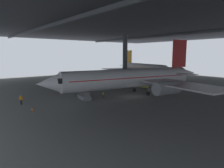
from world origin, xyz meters
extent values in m
plane|color=slate|center=(0.00, 0.00, 0.00)|extent=(110.00, 110.00, 0.00)
cylinder|color=#4C4F54|center=(-25.62, 21.38, 7.92)|extent=(1.75, 1.75, 15.83)
cube|color=#38383D|center=(0.00, 13.75, 16.43)|extent=(121.00, 99.00, 1.20)
cube|color=#4C4F54|center=(0.00, -11.00, 15.43)|extent=(115.50, 0.50, 0.70)
cube|color=#4C4F54|center=(0.00, 30.25, 15.43)|extent=(115.50, 0.50, 0.70)
cylinder|color=white|center=(-1.03, 0.38, 3.63)|extent=(9.67, 30.55, 4.07)
cone|color=white|center=(-4.21, -16.31, 3.63)|extent=(4.83, 5.54, 3.99)
cube|color=black|center=(-3.73, -13.79, 4.14)|extent=(3.93, 3.44, 0.90)
cone|color=white|center=(2.16, 17.07, 4.04)|extent=(4.62, 7.04, 3.46)
cube|color=red|center=(1.67, 14.55, 9.00)|extent=(1.07, 4.40, 6.66)
cube|color=white|center=(4.26, 12.93, 4.24)|extent=(5.71, 4.24, 0.16)
cube|color=white|center=(-1.33, 13.99, 4.24)|extent=(5.71, 4.24, 0.16)
cube|color=white|center=(10.25, 3.23, 3.23)|extent=(18.10, 10.45, 0.24)
cylinder|color=#9EA3A8|center=(7.83, 1.44, 2.52)|extent=(3.47, 5.67, 2.52)
cube|color=white|center=(-10.46, 7.18, 3.23)|extent=(18.10, 10.45, 0.24)
cylinder|color=#9EA3A8|center=(-8.87, 4.62, 2.52)|extent=(3.47, 5.67, 2.52)
cube|color=red|center=(-1.03, 0.38, 3.94)|extent=(9.34, 28.39, 0.16)
cylinder|color=#9EA3A8|center=(-2.93, -9.61, 1.25)|extent=(0.20, 0.20, 1.15)
cylinder|color=black|center=(-2.93, -9.61, 0.45)|extent=(0.46, 0.94, 0.90)
cylinder|color=#9EA3A8|center=(2.12, 2.79, 1.25)|extent=(0.20, 0.20, 1.15)
cylinder|color=black|center=(2.12, 2.79, 0.45)|extent=(0.46, 0.94, 0.90)
cylinder|color=#9EA3A8|center=(-3.06, 3.78, 1.25)|extent=(0.20, 0.20, 1.15)
cylinder|color=black|center=(-3.06, 3.78, 0.45)|extent=(0.46, 0.94, 0.90)
cube|color=slate|center=(-3.57, -9.68, 0.35)|extent=(4.22, 2.22, 0.70)
cube|color=slate|center=(-3.57, -9.68, 2.27)|extent=(3.90, 1.97, 3.23)
cube|color=slate|center=(-5.36, -9.34, 3.84)|extent=(1.32, 1.48, 0.12)
cylinder|color=black|center=(-5.47, -9.93, 4.34)|extent=(0.06, 0.06, 1.00)
cylinder|color=black|center=(-5.24, -8.75, 4.34)|extent=(0.06, 0.06, 1.00)
cylinder|color=black|center=(-5.31, -10.06, 0.15)|extent=(0.32, 0.17, 0.30)
cylinder|color=black|center=(-5.05, -8.68, 0.15)|extent=(0.32, 0.17, 0.30)
cylinder|color=black|center=(-2.08, -10.67, 0.15)|extent=(0.32, 0.17, 0.30)
cylinder|color=black|center=(-1.82, -9.30, 0.15)|extent=(0.32, 0.17, 0.30)
cylinder|color=#232838|center=(-6.36, -20.64, 0.44)|extent=(0.14, 0.14, 0.87)
cylinder|color=#232838|center=(-6.50, -20.76, 0.44)|extent=(0.14, 0.14, 0.87)
cube|color=orange|center=(-6.43, -20.70, 1.18)|extent=(0.41, 0.40, 0.62)
cylinder|color=orange|center=(-6.26, -20.55, 1.21)|extent=(0.09, 0.09, 0.59)
cylinder|color=orange|center=(-6.60, -20.86, 1.21)|extent=(0.09, 0.09, 0.59)
sphere|color=beige|center=(-6.43, -20.70, 1.62)|extent=(0.24, 0.24, 0.24)
cylinder|color=#232838|center=(-1.47, -6.51, 0.39)|extent=(0.14, 0.14, 0.78)
cylinder|color=#232838|center=(-1.63, -6.43, 0.39)|extent=(0.14, 0.14, 0.78)
cube|color=yellow|center=(-1.55, -6.47, 1.05)|extent=(0.42, 0.36, 0.55)
cylinder|color=yellow|center=(-1.34, -6.58, 1.08)|extent=(0.09, 0.09, 0.52)
cylinder|color=yellow|center=(-1.75, -6.37, 1.08)|extent=(0.09, 0.09, 0.52)
sphere|color=brown|center=(-1.55, -6.47, 1.45)|extent=(0.21, 0.21, 0.21)
cylinder|color=white|center=(-26.84, 33.38, 3.34)|extent=(26.00, 9.39, 3.47)
cone|color=white|center=(-12.72, 30.01, 3.34)|extent=(4.85, 4.28, 3.41)
cube|color=black|center=(-14.86, 30.52, 3.77)|extent=(3.05, 3.44, 0.76)
cone|color=white|center=(-40.96, 36.75, 3.68)|extent=(6.09, 4.16, 2.95)
cube|color=orange|center=(-38.82, 36.24, 7.92)|extent=(3.74, 1.11, 5.69)
cube|color=white|center=(-37.34, 38.38, 3.86)|extent=(3.79, 4.96, 0.16)
cube|color=white|center=(-38.46, 33.65, 3.86)|extent=(3.79, 4.96, 0.16)
cube|color=white|center=(-28.83, 43.11, 2.99)|extent=(9.52, 15.60, 0.24)
cylinder|color=#9EA3A8|center=(-27.40, 40.97, 2.38)|extent=(4.89, 3.14, 2.15)
cube|color=white|center=(-33.01, 25.60, 2.99)|extent=(9.52, 15.60, 0.24)
cylinder|color=#9EA3A8|center=(-30.77, 26.85, 2.38)|extent=(4.89, 3.14, 2.15)
cube|color=orange|center=(-26.84, 33.38, 3.60)|extent=(24.17, 9.02, 0.16)
cylinder|color=#9EA3A8|center=(-18.39, 31.36, 1.25)|extent=(0.20, 0.20, 1.15)
cylinder|color=black|center=(-18.39, 31.36, 0.45)|extent=(0.95, 0.50, 0.90)
cylinder|color=#9EA3A8|center=(-28.75, 36.24, 1.25)|extent=(0.20, 0.20, 1.15)
cylinder|color=black|center=(-28.75, 36.24, 0.45)|extent=(0.95, 0.50, 0.90)
cylinder|color=#9EA3A8|center=(-29.84, 31.69, 1.25)|extent=(0.20, 0.20, 1.15)
cylinder|color=black|center=(-29.84, 31.69, 0.45)|extent=(0.95, 0.50, 0.90)
cube|color=black|center=(-1.11, -20.53, 0.02)|extent=(0.36, 0.36, 0.04)
cone|color=orange|center=(-1.11, -20.53, 0.32)|extent=(0.30, 0.30, 0.56)
cube|color=yellow|center=(-4.74, 9.49, 0.55)|extent=(1.50, 2.35, 0.70)
cylinder|color=black|center=(-4.08, 8.77, 0.22)|extent=(0.24, 0.46, 0.44)
cylinder|color=black|center=(-5.17, 8.62, 0.22)|extent=(0.24, 0.46, 0.44)
cylinder|color=black|center=(-4.31, 10.36, 0.22)|extent=(0.24, 0.46, 0.44)
cylinder|color=black|center=(-5.40, 10.20, 0.22)|extent=(0.24, 0.46, 0.44)
camera|label=1|loc=(30.30, -29.85, 8.67)|focal=32.26mm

